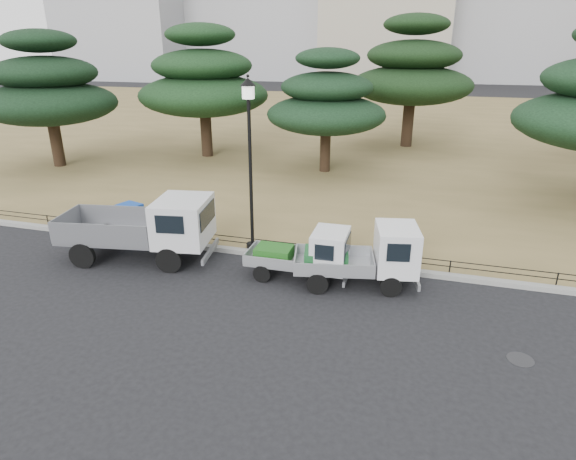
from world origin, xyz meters
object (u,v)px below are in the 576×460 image
(truck_kei_rear, at_px, (365,256))
(tarp_pile, at_px, (127,219))
(truck_kei_front, at_px, (305,254))
(street_lamp, at_px, (250,137))
(truck_large, at_px, (145,226))

(truck_kei_rear, relative_size, tarp_pile, 1.92)
(truck_kei_front, xyz_separation_m, tarp_pile, (-7.37, 1.66, -0.21))
(street_lamp, bearing_deg, truck_kei_front, -33.21)
(truck_large, distance_m, truck_kei_front, 5.44)
(truck_kei_front, distance_m, street_lamp, 4.17)
(tarp_pile, bearing_deg, street_lamp, -1.98)
(truck_kei_front, distance_m, tarp_pile, 7.56)
(truck_kei_rear, bearing_deg, street_lamp, 149.50)
(street_lamp, bearing_deg, tarp_pile, 178.02)
(truck_large, xyz_separation_m, truck_kei_front, (5.42, 0.08, -0.38))
(street_lamp, xyz_separation_m, tarp_pile, (-5.10, 0.18, -3.37))
(truck_large, bearing_deg, tarp_pile, 128.76)
(truck_kei_front, xyz_separation_m, truck_kei_rear, (1.80, 0.10, 0.12))
(truck_large, xyz_separation_m, tarp_pile, (-1.94, 1.74, -0.59))
(truck_kei_rear, distance_m, tarp_pile, 9.30)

